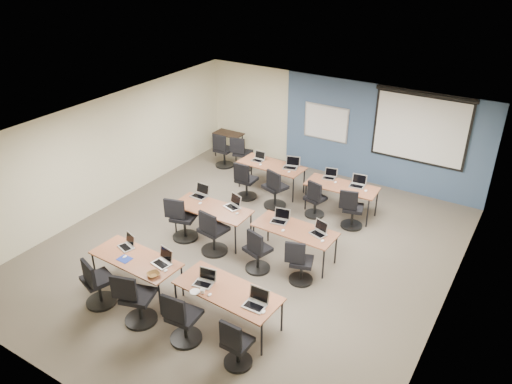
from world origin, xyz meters
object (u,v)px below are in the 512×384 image
Objects in this scene: task_chair_5 at (213,235)px; utility_table at (229,136)px; laptop_3 at (256,301)px; task_chair_11 at (351,212)px; training_table_mid_left at (212,210)px; task_chair_10 at (315,202)px; laptop_1 at (163,260)px; laptop_2 at (205,280)px; training_table_front_right at (228,292)px; task_chair_1 at (136,302)px; laptop_5 at (233,204)px; task_chair_9 at (275,192)px; laptop_7 at (319,231)px; task_chair_7 at (300,265)px; training_table_back_right at (342,188)px; laptop_10 at (330,176)px; task_chair_0 at (97,286)px; laptop_4 at (200,193)px; task_chair_3 at (236,347)px; spare_chair_b at (223,153)px; training_table_front_left at (136,260)px; whiteboard at (326,123)px; laptop_6 at (280,218)px; spare_chair_a at (242,156)px; laptop_9 at (291,165)px; task_chair_6 at (257,254)px; projector_screen at (421,125)px; laptop_8 at (258,158)px; task_chair_4 at (182,222)px; training_table_mid_right at (295,231)px; laptop_0 at (127,244)px; training_table_back_left at (271,166)px; laptop_11 at (358,183)px.

task_chair_5 is 1.21× the size of utility_table.
laptop_3 reaches higher than task_chair_11.
training_table_mid_left is 2.53m from task_chair_10.
laptop_1 reaches higher than laptop_2.
task_chair_1 is at bearing -146.19° from training_table_front_right.
training_table_front_right is 2.85m from laptop_5.
laptop_7 is at bearing -21.03° from task_chair_9.
task_chair_7 is (1.87, 2.48, -0.04)m from task_chair_1.
laptop_10 reaches higher than training_table_back_right.
task_chair_0 is 3.29m from laptop_4.
training_table_back_right is 2.96m from task_chair_7.
task_chair_3 is 7.50m from spare_chair_b.
training_table_back_right is at bearing 117.78° from task_chair_11.
task_chair_10 is 0.93m from task_chair_11.
training_table_front_left is 1.70× the size of task_chair_0.
whiteboard is 7.39m from task_chair_1.
whiteboard is 3.83× the size of laptop_6.
spare_chair_a is (-3.86, 5.45, -0.38)m from laptop_3.
laptop_9 is at bearing 167.00° from training_table_back_right.
task_chair_6 is at bearing 114.60° from task_chair_3.
laptop_4 is at bearing -105.40° from task_chair_9.
laptop_9 reaches higher than laptop_2.
projector_screen is 2.55m from laptop_10.
laptop_6 is (1.02, 3.22, 0.36)m from task_chair_1.
laptop_8 is at bearing 168.23° from laptop_10.
task_chair_4 is 1.01× the size of task_chair_9.
training_table_mid_right is at bearing 15.08° from laptop_5.
task_chair_0 reaches higher than laptop_2.
laptop_8 reaches higher than task_chair_3.
training_table_front_right and training_table_mid_right have the same top height.
task_chair_4 is (-2.44, -0.62, -0.25)m from training_table_mid_right.
laptop_2 is (1.45, -2.17, 0.11)m from training_table_mid_left.
laptop_0 is 1.03× the size of laptop_10.
laptop_1 is 0.33× the size of task_chair_4.
laptop_6 reaches higher than training_table_back_left.
training_table_back_right is at bearing 33.49° from task_chair_4.
laptop_0 reaches higher than utility_table.
spare_chair_b is (-1.49, 0.49, -0.37)m from laptop_8.
spare_chair_b is at bearing 129.53° from laptop_6.
task_chair_1 reaches higher than task_chair_3.
task_chair_5 is 3.24m from task_chair_11.
spare_chair_b is (-2.33, 3.69, -0.02)m from task_chair_5.
task_chair_1 reaches higher than laptop_6.
task_chair_1 is at bearing -102.93° from laptop_7.
whiteboard is at bearing 79.98° from training_table_mid_left.
laptop_3 reaches higher than training_table_back_right.
laptop_4 is 2.98m from laptop_7.
task_chair_1 reaches higher than task_chair_0.
laptop_11 is (0.79, 3.24, 0.39)m from task_chair_6.
training_table_mid_right is at bearing -106.15° from laptop_11.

